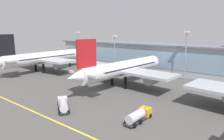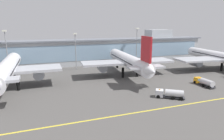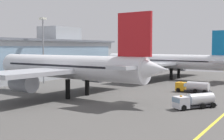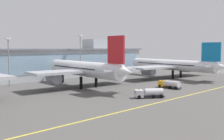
{
  "view_description": "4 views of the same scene",
  "coord_description": "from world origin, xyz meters",
  "px_view_note": "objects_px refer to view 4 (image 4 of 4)",
  "views": [
    {
      "loc": [
        46.31,
        -49.41,
        21.91
      ],
      "look_at": [
        -1.81,
        12.19,
        6.28
      ],
      "focal_mm": 32.23,
      "sensor_mm": 36.0,
      "label": 1
    },
    {
      "loc": [
        -34.33,
        -64.97,
        22.87
      ],
      "look_at": [
        -8.38,
        7.9,
        4.94
      ],
      "focal_mm": 31.03,
      "sensor_mm": 36.0,
      "label": 2
    },
    {
      "loc": [
        -56.46,
        -33.11,
        11.98
      ],
      "look_at": [
        8.16,
        6.22,
        6.29
      ],
      "focal_mm": 49.54,
      "sensor_mm": 36.0,
      "label": 3
    },
    {
      "loc": [
        -59.61,
        -64.43,
        15.17
      ],
      "look_at": [
        8.09,
        5.85,
        6.84
      ],
      "focal_mm": 41.91,
      "sensor_mm": 36.0,
      "label": 4
    }
  ],
  "objects_px": {
    "airliner_near_right": "(84,69)",
    "airliner_far_right": "(171,65)",
    "fuel_tanker_truck": "(169,84)",
    "baggage_tug_near": "(148,93)",
    "apron_light_mast_west": "(9,54)",
    "apron_light_mast_east": "(80,50)"
  },
  "relations": [
    {
      "from": "airliner_near_right",
      "to": "apron_light_mast_west",
      "type": "distance_m",
      "value": 29.72
    },
    {
      "from": "fuel_tanker_truck",
      "to": "apron_light_mast_west",
      "type": "distance_m",
      "value": 62.37
    },
    {
      "from": "airliner_near_right",
      "to": "airliner_far_right",
      "type": "height_order",
      "value": "airliner_near_right"
    },
    {
      "from": "baggage_tug_near",
      "to": "apron_light_mast_west",
      "type": "bearing_deg",
      "value": -32.41
    },
    {
      "from": "apron_light_mast_east",
      "to": "fuel_tanker_truck",
      "type": "bearing_deg",
      "value": -83.76
    },
    {
      "from": "fuel_tanker_truck",
      "to": "apron_light_mast_west",
      "type": "relative_size",
      "value": 0.48
    },
    {
      "from": "baggage_tug_near",
      "to": "apron_light_mast_east",
      "type": "distance_m",
      "value": 57.9
    },
    {
      "from": "fuel_tanker_truck",
      "to": "apron_light_mast_east",
      "type": "distance_m",
      "value": 49.67
    },
    {
      "from": "airliner_far_right",
      "to": "apron_light_mast_east",
      "type": "xyz_separation_m",
      "value": [
        -35.63,
        28.79,
        7.88
      ]
    },
    {
      "from": "fuel_tanker_truck",
      "to": "baggage_tug_near",
      "type": "height_order",
      "value": "same"
    },
    {
      "from": "baggage_tug_near",
      "to": "apron_light_mast_east",
      "type": "xyz_separation_m",
      "value": [
        15.48,
        54.31,
        12.75
      ]
    },
    {
      "from": "airliner_near_right",
      "to": "baggage_tug_near",
      "type": "xyz_separation_m",
      "value": [
        0.68,
        -30.71,
        -5.46
      ]
    },
    {
      "from": "airliner_near_right",
      "to": "airliner_far_right",
      "type": "bearing_deg",
      "value": -91.25
    },
    {
      "from": "fuel_tanker_truck",
      "to": "apron_light_mast_west",
      "type": "bearing_deg",
      "value": 44.68
    },
    {
      "from": "fuel_tanker_truck",
      "to": "baggage_tug_near",
      "type": "xyz_separation_m",
      "value": [
        -20.7,
        -6.59,
        0.0
      ]
    },
    {
      "from": "airliner_near_right",
      "to": "fuel_tanker_truck",
      "type": "relative_size",
      "value": 5.85
    },
    {
      "from": "baggage_tug_near",
      "to": "airliner_near_right",
      "type": "bearing_deg",
      "value": -53.44
    },
    {
      "from": "airliner_far_right",
      "to": "baggage_tug_near",
      "type": "xyz_separation_m",
      "value": [
        -51.12,
        -25.52,
        -4.87
      ]
    },
    {
      "from": "airliner_far_right",
      "to": "baggage_tug_near",
      "type": "bearing_deg",
      "value": 122.51
    },
    {
      "from": "airliner_near_right",
      "to": "airliner_far_right",
      "type": "relative_size",
      "value": 0.9
    },
    {
      "from": "airliner_far_right",
      "to": "apron_light_mast_east",
      "type": "height_order",
      "value": "apron_light_mast_east"
    },
    {
      "from": "apron_light_mast_west",
      "to": "airliner_near_right",
      "type": "bearing_deg",
      "value": -45.48
    }
  ]
}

